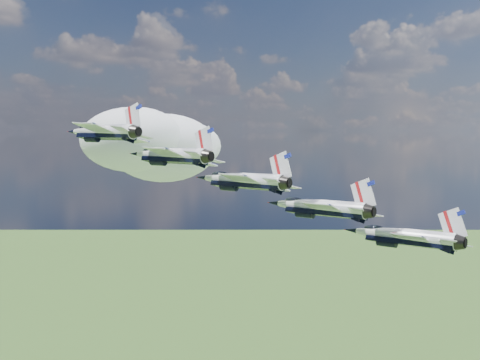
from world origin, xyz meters
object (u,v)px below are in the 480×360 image
jet_2 (240,180)px  jet_4 (401,236)px  jet_1 (168,155)px  jet_3 (317,207)px  jet_0 (101,132)px

jet_2 → jet_4: (13.87, -16.93, -6.73)m
jet_1 → jet_3: size_ratio=1.00×
jet_1 → jet_4: (20.81, -25.39, -10.09)m
jet_0 → jet_1: bearing=-69.8°
jet_1 → jet_3: bearing=-69.8°
jet_0 → jet_2: jet_0 is taller
jet_0 → jet_4: 45.79m
jet_3 → jet_4: size_ratio=1.00×
jet_3 → jet_4: jet_3 is taller
jet_0 → jet_4: size_ratio=1.00×
jet_2 → jet_4: 22.90m
jet_0 → jet_1: 11.45m
jet_0 → jet_3: bearing=-69.8°
jet_1 → jet_4: bearing=-69.8°
jet_1 → jet_0: bearing=110.2°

